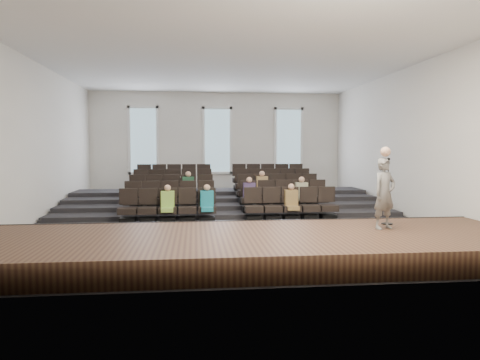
# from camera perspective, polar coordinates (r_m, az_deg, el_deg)

# --- Properties ---
(ground) EXTENTS (14.00, 14.00, 0.00)m
(ground) POSITION_cam_1_polar(r_m,az_deg,el_deg) (13.94, -1.49, -5.24)
(ground) COLOR black
(ground) RESTS_ON ground
(ceiling) EXTENTS (12.00, 14.00, 0.02)m
(ceiling) POSITION_cam_1_polar(r_m,az_deg,el_deg) (14.04, -1.52, 15.38)
(ceiling) COLOR white
(ceiling) RESTS_ON ground
(wall_back) EXTENTS (12.00, 0.04, 5.00)m
(wall_back) POSITION_cam_1_polar(r_m,az_deg,el_deg) (20.77, -3.06, 4.73)
(wall_back) COLOR white
(wall_back) RESTS_ON ground
(wall_front) EXTENTS (12.00, 0.04, 5.00)m
(wall_front) POSITION_cam_1_polar(r_m,az_deg,el_deg) (6.79, 3.25, 6.14)
(wall_front) COLOR white
(wall_front) RESTS_ON ground
(wall_left) EXTENTS (0.04, 14.00, 5.00)m
(wall_left) POSITION_cam_1_polar(r_m,az_deg,el_deg) (14.58, -25.90, 4.62)
(wall_left) COLOR white
(wall_left) RESTS_ON ground
(wall_right) EXTENTS (0.04, 14.00, 5.00)m
(wall_right) POSITION_cam_1_polar(r_m,az_deg,el_deg) (15.46, 21.42, 4.69)
(wall_right) COLOR white
(wall_right) RESTS_ON ground
(stage) EXTENTS (11.80, 3.60, 0.50)m
(stage) POSITION_cam_1_polar(r_m,az_deg,el_deg) (8.92, 1.17, -8.93)
(stage) COLOR #503622
(stage) RESTS_ON ground
(stage_lip) EXTENTS (11.80, 0.06, 0.52)m
(stage_lip) POSITION_cam_1_polar(r_m,az_deg,el_deg) (10.64, -0.04, -6.80)
(stage_lip) COLOR black
(stage_lip) RESTS_ON ground
(risers) EXTENTS (11.80, 4.80, 0.60)m
(risers) POSITION_cam_1_polar(r_m,az_deg,el_deg) (17.05, -2.34, -2.88)
(risers) COLOR black
(risers) RESTS_ON ground
(seating_rows) EXTENTS (6.80, 4.70, 1.67)m
(seating_rows) POSITION_cam_1_polar(r_m,az_deg,el_deg) (15.38, -1.95, -1.82)
(seating_rows) COLOR black
(seating_rows) RESTS_ON ground
(windows) EXTENTS (8.44, 0.10, 3.24)m
(windows) POSITION_cam_1_polar(r_m,az_deg,el_deg) (20.70, -3.05, 5.28)
(windows) COLOR white
(windows) RESTS_ON wall_back
(audience) EXTENTS (4.85, 2.64, 1.10)m
(audience) POSITION_cam_1_polar(r_m,az_deg,el_deg) (14.17, -0.13, -1.80)
(audience) COLOR #8FC04C
(audience) RESTS_ON seating_rows
(speaker) EXTENTS (0.67, 0.55, 1.57)m
(speaker) POSITION_cam_1_polar(r_m,az_deg,el_deg) (9.97, 18.71, -1.72)
(speaker) COLOR slate
(speaker) RESTS_ON stage
(mic_stand) EXTENTS (0.26, 0.26, 1.57)m
(mic_stand) POSITION_cam_1_polar(r_m,az_deg,el_deg) (10.65, 19.06, -3.10)
(mic_stand) COLOR black
(mic_stand) RESTS_ON stage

